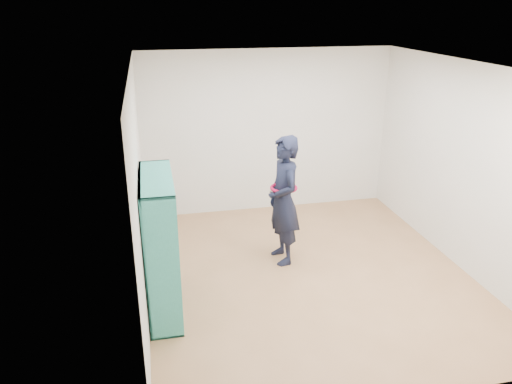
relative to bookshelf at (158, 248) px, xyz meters
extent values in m
plane|color=#9A6E46|center=(1.84, 0.39, -0.76)|extent=(4.50, 4.50, 0.00)
plane|color=white|center=(1.84, 0.39, 1.84)|extent=(4.50, 4.50, 0.00)
cube|color=silver|center=(-0.16, 0.39, 0.54)|extent=(0.02, 4.50, 2.60)
cube|color=silver|center=(3.84, 0.39, 0.54)|extent=(0.02, 4.50, 2.60)
cube|color=silver|center=(1.84, 2.64, 0.54)|extent=(4.00, 0.02, 2.60)
cube|color=silver|center=(1.84, -1.86, 0.54)|extent=(4.00, 0.02, 2.60)
cube|color=teal|center=(0.03, -0.56, 0.03)|extent=(0.34, 0.02, 1.57)
cube|color=teal|center=(0.03, 0.59, 0.03)|extent=(0.34, 0.02, 1.57)
cube|color=teal|center=(0.03, 0.01, -0.75)|extent=(0.34, 1.18, 0.02)
cube|color=teal|center=(0.03, 0.01, 0.80)|extent=(0.34, 1.18, 0.02)
cube|color=teal|center=(-0.13, 0.01, 0.03)|extent=(0.02, 1.18, 1.57)
cube|color=teal|center=(0.03, -0.18, 0.03)|extent=(0.32, 0.02, 1.52)
cube|color=teal|center=(0.03, 0.20, 0.03)|extent=(0.32, 0.02, 1.52)
cube|color=teal|center=(0.03, 0.01, -0.35)|extent=(0.32, 1.13, 0.02)
cube|color=teal|center=(0.03, 0.01, 0.03)|extent=(0.32, 1.13, 0.02)
cube|color=teal|center=(0.03, 0.01, 0.41)|extent=(0.32, 1.13, 0.02)
cube|color=beige|center=(0.05, -0.37, -0.68)|extent=(0.22, 0.14, 0.08)
cube|color=black|center=(0.06, -0.42, -0.19)|extent=(0.18, 0.16, 0.29)
cube|color=maroon|center=(0.06, -0.42, 0.17)|extent=(0.18, 0.16, 0.27)
cube|color=silver|center=(0.05, -0.37, 0.46)|extent=(0.22, 0.14, 0.08)
cube|color=navy|center=(0.06, -0.05, -0.59)|extent=(0.18, 0.16, 0.26)
cube|color=brown|center=(0.06, -0.05, -0.21)|extent=(0.18, 0.16, 0.26)
cube|color=#BFB28C|center=(0.05, 0.01, 0.07)|extent=(0.22, 0.14, 0.05)
cube|color=#26594C|center=(0.06, -0.05, 0.54)|extent=(0.18, 0.16, 0.24)
cube|color=beige|center=(0.06, 0.33, -0.57)|extent=(0.18, 0.16, 0.29)
cube|color=black|center=(0.05, 0.38, -0.31)|extent=(0.22, 0.14, 0.05)
cube|color=maroon|center=(0.06, 0.33, 0.16)|extent=(0.18, 0.16, 0.24)
cube|color=silver|center=(0.06, 0.33, 0.53)|extent=(0.18, 0.16, 0.22)
imported|color=black|center=(1.62, 0.82, 0.10)|extent=(0.47, 0.66, 1.71)
torus|color=#A60C36|center=(1.62, 0.82, 0.27)|extent=(0.38, 0.38, 0.04)
cube|color=silver|center=(1.48, 0.88, 0.21)|extent=(0.04, 0.11, 0.14)
cube|color=black|center=(1.48, 0.88, 0.21)|extent=(0.03, 0.11, 0.13)
camera|label=1|loc=(0.01, -4.93, 2.51)|focal=35.00mm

